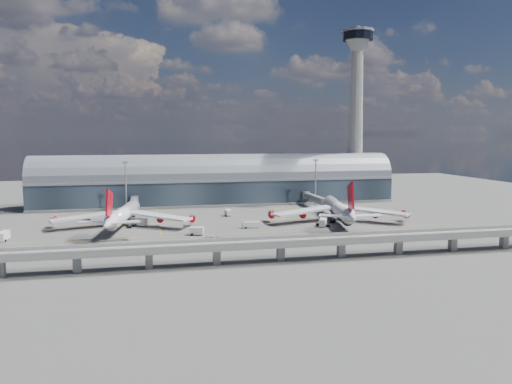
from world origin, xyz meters
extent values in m
plane|color=#474744|center=(0.00, 0.00, 0.00)|extent=(500.00, 500.00, 0.00)
cube|color=gold|center=(0.00, -10.00, 0.01)|extent=(200.00, 0.25, 0.01)
cube|color=gold|center=(0.00, 20.00, 0.01)|extent=(200.00, 0.25, 0.01)
cube|color=gold|center=(0.00, 50.00, 0.01)|extent=(200.00, 0.25, 0.01)
cube|color=gold|center=(-35.00, 30.00, 0.01)|extent=(0.25, 80.00, 0.01)
cube|color=gold|center=(35.00, 30.00, 0.01)|extent=(0.25, 80.00, 0.01)
cube|color=#202B35|center=(0.00, 78.00, 7.00)|extent=(200.00, 28.00, 14.00)
cylinder|color=slate|center=(0.00, 78.00, 14.00)|extent=(200.00, 28.00, 28.00)
cube|color=gray|center=(0.00, 64.00, 14.00)|extent=(200.00, 1.00, 1.20)
cube|color=gray|center=(0.00, 78.00, 0.60)|extent=(200.00, 30.00, 1.20)
cube|color=gray|center=(85.00, 83.00, 4.00)|extent=(18.00, 18.00, 8.00)
cone|color=gray|center=(85.00, 83.00, 45.00)|extent=(10.00, 10.00, 90.00)
cone|color=gray|center=(85.00, 83.00, 92.00)|extent=(16.00, 16.00, 8.00)
cylinder|color=black|center=(85.00, 83.00, 97.00)|extent=(18.00, 18.00, 5.00)
cylinder|color=slate|center=(85.00, 83.00, 100.00)|extent=(19.00, 19.00, 1.50)
cylinder|color=gray|center=(85.00, 83.00, 101.50)|extent=(2.40, 2.40, 3.00)
cube|color=gray|center=(0.00, -55.00, 5.50)|extent=(220.00, 8.50, 1.20)
cube|color=gray|center=(0.00, -59.00, 6.60)|extent=(220.00, 0.40, 1.20)
cube|color=gray|center=(0.00, -51.00, 6.60)|extent=(220.00, 0.40, 1.20)
cube|color=gray|center=(0.00, -56.50, 6.15)|extent=(220.00, 0.12, 0.12)
cube|color=gray|center=(0.00, -53.50, 6.15)|extent=(220.00, 0.12, 0.12)
cube|color=gray|center=(-80.00, -55.00, 2.50)|extent=(2.20, 2.20, 5.00)
cube|color=gray|center=(-60.00, -55.00, 2.50)|extent=(2.20, 2.20, 5.00)
cube|color=gray|center=(-40.00, -55.00, 2.50)|extent=(2.20, 2.20, 5.00)
cube|color=gray|center=(-20.00, -55.00, 2.50)|extent=(2.20, 2.20, 5.00)
cube|color=gray|center=(0.00, -55.00, 2.50)|extent=(2.20, 2.20, 5.00)
cube|color=gray|center=(20.00, -55.00, 2.50)|extent=(2.20, 2.20, 5.00)
cube|color=gray|center=(40.00, -55.00, 2.50)|extent=(2.20, 2.20, 5.00)
cube|color=gray|center=(60.00, -55.00, 2.50)|extent=(2.20, 2.20, 5.00)
cube|color=gray|center=(80.00, -55.00, 2.50)|extent=(2.20, 2.20, 5.00)
cylinder|color=gray|center=(-50.00, 55.00, 12.50)|extent=(0.70, 0.70, 25.00)
cube|color=gray|center=(-50.00, 55.00, 25.20)|extent=(3.00, 0.40, 1.00)
cylinder|color=gray|center=(50.00, 55.00, 12.50)|extent=(0.70, 0.70, 25.00)
cube|color=gray|center=(50.00, 55.00, 25.20)|extent=(3.00, 0.40, 1.00)
cylinder|color=white|center=(-49.80, 14.91, 5.56)|extent=(13.05, 47.92, 5.74)
cone|color=white|center=(-45.69, 41.08, 5.56)|extent=(6.79, 7.98, 5.74)
cone|color=white|center=(-54.18, -13.04, 6.28)|extent=(7.34, 11.53, 5.74)
cube|color=#AC0713|center=(-53.76, -10.38, 13.37)|extent=(2.28, 10.70, 11.89)
cube|color=white|center=(-64.92, 15.46, 4.85)|extent=(29.69, 16.25, 2.32)
cube|color=white|center=(-35.23, 10.81, 4.85)|extent=(27.45, 23.12, 2.32)
cylinder|color=#AC0713|center=(-65.19, 17.32, 3.23)|extent=(3.53, 4.88, 2.87)
cylinder|color=#AC0713|center=(-78.38, 19.39, 3.23)|extent=(3.53, 4.88, 2.87)
cylinder|color=#AC0713|center=(-34.41, 12.49, 3.23)|extent=(3.53, 4.88, 2.87)
cylinder|color=#AC0713|center=(-21.21, 10.43, 3.23)|extent=(3.53, 4.88, 2.87)
cylinder|color=gray|center=(-47.20, 31.49, 1.35)|extent=(0.45, 0.45, 2.69)
cylinder|color=gray|center=(-53.19, 11.81, 1.35)|extent=(0.54, 0.54, 2.69)
cylinder|color=gray|center=(-47.52, 10.92, 1.35)|extent=(0.54, 0.54, 2.69)
cylinder|color=black|center=(-53.19, 11.81, 0.49)|extent=(2.16, 1.64, 1.35)
cylinder|color=black|center=(-47.52, 10.92, 0.49)|extent=(2.16, 1.64, 1.35)
cylinder|color=white|center=(44.07, 7.19, 5.90)|extent=(15.50, 48.54, 5.80)
cone|color=white|center=(49.59, 33.81, 5.90)|extent=(7.30, 9.01, 5.80)
cone|color=white|center=(38.15, -21.39, 6.70)|extent=(8.12, 12.93, 5.80)
cube|color=#AC0713|center=(38.76, -18.45, 14.30)|extent=(3.11, 11.85, 13.24)
cube|color=white|center=(28.33, 8.41, 5.10)|extent=(31.20, 16.14, 2.48)
cube|color=white|center=(59.00, 2.05, 5.10)|extent=(28.32, 25.43, 2.48)
cylinder|color=black|center=(44.07, 7.19, 4.31)|extent=(13.64, 43.50, 4.93)
cylinder|color=#AC0713|center=(28.17, 10.49, 3.30)|extent=(4.15, 5.55, 3.20)
cylinder|color=#AC0713|center=(14.54, 13.31, 3.30)|extent=(4.15, 5.55, 3.20)
cylinder|color=#AC0713|center=(59.98, 3.89, 3.30)|extent=(4.15, 5.55, 3.20)
cylinder|color=#AC0713|center=(73.61, 1.06, 3.30)|extent=(4.15, 5.55, 3.20)
cylinder|color=gray|center=(47.54, 23.88, 1.50)|extent=(0.50, 0.50, 3.00)
cylinder|color=gray|center=(40.13, 3.92, 1.50)|extent=(0.60, 0.60, 3.00)
cylinder|color=gray|center=(46.40, 2.62, 1.50)|extent=(0.60, 0.60, 3.00)
cylinder|color=black|center=(40.13, 3.92, 0.55)|extent=(2.46, 1.92, 1.50)
cylinder|color=black|center=(46.40, 2.62, 0.55)|extent=(2.46, 1.92, 1.50)
cube|color=gray|center=(-46.30, 52.00, 5.20)|extent=(3.00, 24.00, 3.00)
cube|color=gray|center=(-46.30, 40.00, 5.20)|extent=(3.60, 3.60, 3.40)
cylinder|color=gray|center=(-46.30, 64.00, 5.20)|extent=(4.40, 4.40, 4.00)
cylinder|color=gray|center=(-46.30, 40.00, 1.70)|extent=(0.50, 0.50, 3.40)
cylinder|color=black|center=(-46.30, 40.00, 0.35)|extent=(1.40, 0.80, 0.80)
cube|color=gray|center=(47.57, 50.00, 5.20)|extent=(3.00, 28.00, 3.00)
cube|color=gray|center=(47.57, 36.00, 5.20)|extent=(3.60, 3.60, 3.40)
cylinder|color=gray|center=(47.57, 64.00, 5.20)|extent=(4.40, 4.40, 4.00)
cylinder|color=gray|center=(47.57, 36.00, 1.70)|extent=(0.50, 0.50, 3.40)
cylinder|color=black|center=(47.57, 36.00, 0.35)|extent=(1.40, 0.80, 0.80)
cube|color=silver|center=(-92.18, -4.25, 1.82)|extent=(3.01, 8.08, 2.96)
cylinder|color=black|center=(-92.30, -1.71, 0.51)|extent=(2.89, 1.16, 1.02)
cylinder|color=black|center=(-92.05, -6.80, 0.51)|extent=(2.89, 1.16, 1.02)
cube|color=silver|center=(-21.43, -9.37, 1.73)|extent=(5.86, 3.77, 2.81)
cylinder|color=black|center=(-19.76, -8.93, 0.49)|extent=(1.63, 2.86, 0.97)
cylinder|color=black|center=(-23.11, -9.80, 0.49)|extent=(1.63, 2.86, 0.97)
cube|color=silver|center=(2.35, 0.21, 1.45)|extent=(7.31, 2.38, 2.35)
cylinder|color=black|center=(4.67, 0.30, 0.41)|extent=(0.91, 2.29, 0.81)
cylinder|color=black|center=(0.04, 0.11, 0.41)|extent=(0.91, 2.29, 0.81)
cube|color=silver|center=(33.24, -2.56, 1.79)|extent=(5.33, 7.13, 2.90)
cylinder|color=black|center=(32.27, -0.65, 0.50)|extent=(2.94, 2.16, 1.00)
cylinder|color=black|center=(34.22, -4.47, 0.50)|extent=(2.94, 2.16, 1.00)
cube|color=silver|center=(-1.92, 33.18, 1.66)|extent=(2.95, 5.43, 2.70)
cylinder|color=black|center=(-1.73, 34.83, 0.47)|extent=(2.68, 1.22, 0.93)
cylinder|color=black|center=(-2.10, 31.53, 0.47)|extent=(2.68, 1.22, 0.93)
cube|color=silver|center=(-43.41, 15.51, 1.83)|extent=(7.27, 5.72, 2.98)
cylinder|color=black|center=(-41.50, 16.61, 0.52)|extent=(2.32, 3.00, 1.03)
cylinder|color=black|center=(-45.32, 14.41, 0.52)|extent=(2.32, 3.00, 1.03)
cube|color=gray|center=(2.59, -27.53, 0.24)|extent=(2.32, 1.57, 0.29)
cube|color=#B6B6BC|center=(2.59, -27.53, 1.00)|extent=(1.93, 1.47, 1.43)
cube|color=gray|center=(5.06, -27.58, 0.24)|extent=(2.32, 1.57, 0.29)
cube|color=#B6B6BC|center=(5.06, -27.58, 1.00)|extent=(1.93, 1.47, 1.43)
cube|color=gray|center=(7.53, -27.64, 0.24)|extent=(2.32, 1.57, 0.29)
cube|color=#B6B6BC|center=(7.53, -27.64, 1.00)|extent=(1.93, 1.47, 1.43)
cube|color=gray|center=(-18.31, -20.44, 0.21)|extent=(2.36, 1.89, 0.26)
cube|color=#B6B6BC|center=(-18.31, -20.44, 0.90)|extent=(2.01, 1.71, 1.29)
cube|color=gray|center=(-16.16, -21.06, 0.21)|extent=(2.36, 1.89, 0.26)
cube|color=#B6B6BC|center=(-16.16, -21.06, 0.90)|extent=(2.01, 1.71, 1.29)
cube|color=gray|center=(-14.02, -21.68, 0.21)|extent=(2.36, 1.89, 0.26)
cube|color=#B6B6BC|center=(-14.02, -21.68, 0.90)|extent=(2.01, 1.71, 1.29)
cube|color=gray|center=(17.17, -33.36, 0.22)|extent=(2.15, 1.45, 0.27)
cube|color=#B6B6BC|center=(17.17, -33.36, 0.94)|extent=(1.80, 1.36, 1.34)
cube|color=gray|center=(19.49, -33.39, 0.22)|extent=(2.15, 1.45, 0.27)
cube|color=#B6B6BC|center=(19.49, -33.39, 0.94)|extent=(1.80, 1.36, 1.34)
cube|color=gray|center=(21.80, -33.42, 0.22)|extent=(2.15, 1.45, 0.27)
cube|color=#B6B6BC|center=(21.80, -33.42, 0.94)|extent=(1.80, 1.36, 1.34)
camera|label=1|loc=(-40.55, -201.14, 39.10)|focal=35.00mm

